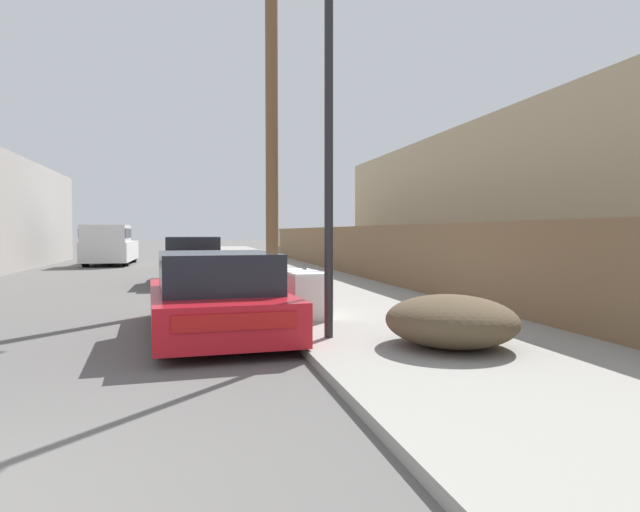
{
  "coord_description": "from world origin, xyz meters",
  "views": [
    {
      "loc": [
        1.8,
        -3.05,
        1.58
      ],
      "look_at": [
        4.44,
        8.44,
        1.08
      ],
      "focal_mm": 32.0,
      "sensor_mm": 36.0,
      "label": 1
    }
  ],
  "objects_px": {
    "utility_pole": "(272,106)",
    "discarded_fridge": "(302,293)",
    "parked_sports_car_red": "(215,297)",
    "street_lamp": "(329,130)",
    "car_parked_mid": "(193,262)",
    "pedestrian": "(275,245)",
    "brush_pile": "(451,321)",
    "pickup_truck": "(109,245)"
  },
  "relations": [
    {
      "from": "pedestrian",
      "to": "utility_pole",
      "type": "bearing_deg",
      "value": -98.94
    },
    {
      "from": "parked_sports_car_red",
      "to": "street_lamp",
      "type": "height_order",
      "value": "street_lamp"
    },
    {
      "from": "discarded_fridge",
      "to": "brush_pile",
      "type": "xyz_separation_m",
      "value": [
        1.32,
        -3.15,
        -0.06
      ]
    },
    {
      "from": "discarded_fridge",
      "to": "brush_pile",
      "type": "bearing_deg",
      "value": -71.22
    },
    {
      "from": "street_lamp",
      "to": "pedestrian",
      "type": "bearing_deg",
      "value": 84.13
    },
    {
      "from": "car_parked_mid",
      "to": "pickup_truck",
      "type": "height_order",
      "value": "pickup_truck"
    },
    {
      "from": "discarded_fridge",
      "to": "pedestrian",
      "type": "relative_size",
      "value": 0.9
    },
    {
      "from": "utility_pole",
      "to": "brush_pile",
      "type": "bearing_deg",
      "value": -80.27
    },
    {
      "from": "car_parked_mid",
      "to": "utility_pole",
      "type": "height_order",
      "value": "utility_pole"
    },
    {
      "from": "street_lamp",
      "to": "brush_pile",
      "type": "relative_size",
      "value": 2.71
    },
    {
      "from": "utility_pole",
      "to": "pedestrian",
      "type": "height_order",
      "value": "utility_pole"
    },
    {
      "from": "pedestrian",
      "to": "car_parked_mid",
      "type": "bearing_deg",
      "value": -121.0
    },
    {
      "from": "parked_sports_car_red",
      "to": "pickup_truck",
      "type": "xyz_separation_m",
      "value": [
        -4.08,
        19.78,
        0.36
      ]
    },
    {
      "from": "utility_pole",
      "to": "brush_pile",
      "type": "xyz_separation_m",
      "value": [
        1.25,
        -7.29,
        -4.2
      ]
    },
    {
      "from": "brush_pile",
      "to": "car_parked_mid",
      "type": "bearing_deg",
      "value": 105.56
    },
    {
      "from": "discarded_fridge",
      "to": "street_lamp",
      "type": "height_order",
      "value": "street_lamp"
    },
    {
      "from": "utility_pole",
      "to": "brush_pile",
      "type": "relative_size",
      "value": 4.85
    },
    {
      "from": "pickup_truck",
      "to": "street_lamp",
      "type": "distance_m",
      "value": 21.81
    },
    {
      "from": "parked_sports_car_red",
      "to": "car_parked_mid",
      "type": "bearing_deg",
      "value": 87.86
    },
    {
      "from": "parked_sports_car_red",
      "to": "street_lamp",
      "type": "relative_size",
      "value": 0.94
    },
    {
      "from": "street_lamp",
      "to": "car_parked_mid",
      "type": "bearing_deg",
      "value": 99.68
    },
    {
      "from": "discarded_fridge",
      "to": "parked_sports_car_red",
      "type": "relative_size",
      "value": 0.35
    },
    {
      "from": "pickup_truck",
      "to": "brush_pile",
      "type": "bearing_deg",
      "value": 108.06
    },
    {
      "from": "car_parked_mid",
      "to": "brush_pile",
      "type": "relative_size",
      "value": 2.48
    },
    {
      "from": "parked_sports_car_red",
      "to": "discarded_fridge",
      "type": "bearing_deg",
      "value": 28.69
    },
    {
      "from": "parked_sports_car_red",
      "to": "brush_pile",
      "type": "bearing_deg",
      "value": -40.8
    },
    {
      "from": "car_parked_mid",
      "to": "brush_pile",
      "type": "height_order",
      "value": "car_parked_mid"
    },
    {
      "from": "utility_pole",
      "to": "discarded_fridge",
      "type": "bearing_deg",
      "value": -90.94
    },
    {
      "from": "discarded_fridge",
      "to": "pedestrian",
      "type": "height_order",
      "value": "pedestrian"
    },
    {
      "from": "car_parked_mid",
      "to": "pickup_truck",
      "type": "bearing_deg",
      "value": 109.92
    },
    {
      "from": "brush_pile",
      "to": "pedestrian",
      "type": "xyz_separation_m",
      "value": [
        0.27,
        16.91,
        0.6
      ]
    },
    {
      "from": "pedestrian",
      "to": "brush_pile",
      "type": "bearing_deg",
      "value": -90.9
    },
    {
      "from": "car_parked_mid",
      "to": "pedestrian",
      "type": "height_order",
      "value": "pedestrian"
    },
    {
      "from": "brush_pile",
      "to": "parked_sports_car_red",
      "type": "bearing_deg",
      "value": 143.02
    },
    {
      "from": "utility_pole",
      "to": "pedestrian",
      "type": "distance_m",
      "value": 10.39
    },
    {
      "from": "discarded_fridge",
      "to": "car_parked_mid",
      "type": "height_order",
      "value": "car_parked_mid"
    },
    {
      "from": "discarded_fridge",
      "to": "car_parked_mid",
      "type": "distance_m",
      "value": 8.31
    },
    {
      "from": "discarded_fridge",
      "to": "utility_pole",
      "type": "relative_size",
      "value": 0.18
    },
    {
      "from": "parked_sports_car_red",
      "to": "car_parked_mid",
      "type": "distance_m",
      "value": 9.1
    },
    {
      "from": "pedestrian",
      "to": "discarded_fridge",
      "type": "bearing_deg",
      "value": -96.56
    },
    {
      "from": "pedestrian",
      "to": "parked_sports_car_red",
      "type": "bearing_deg",
      "value": -101.99
    },
    {
      "from": "pickup_truck",
      "to": "brush_pile",
      "type": "height_order",
      "value": "pickup_truck"
    }
  ]
}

